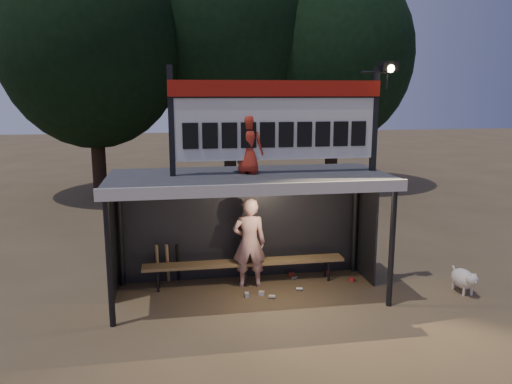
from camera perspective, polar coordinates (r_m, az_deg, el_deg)
ground at (r=9.64m, az=-0.79°, el=-11.66°), size 80.00×80.00×0.00m
player at (r=9.74m, az=-0.78°, el=-5.82°), size 0.69×0.49×1.78m
child_a at (r=9.16m, az=-1.84°, el=5.13°), size 0.53×0.47×0.91m
child_b at (r=8.96m, az=-0.83°, el=5.48°), size 0.62×0.56×1.06m
dugout_shelter at (r=9.31m, az=-1.05°, el=-0.55°), size 5.10×2.08×2.32m
scoreboard_assembly at (r=8.98m, az=2.72°, el=8.52°), size 4.10×0.27×1.99m
bench at (r=9.99m, az=-1.29°, el=-8.15°), size 4.00×0.35×0.48m
tree_left at (r=19.04m, az=-18.29°, el=16.03°), size 6.46×6.46×9.27m
tree_mid at (r=20.55m, az=-3.12°, el=18.00°), size 7.22×7.22×10.36m
tree_right at (r=20.34m, az=8.93°, el=15.19°), size 6.08×6.08×8.72m
dog at (r=10.41m, az=22.70°, el=-9.14°), size 0.36×0.81×0.49m
bats at (r=10.15m, az=-10.07°, el=-8.02°), size 0.48×0.33×0.84m
litter at (r=10.05m, az=4.38°, el=-10.47°), size 2.32×1.18×0.08m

